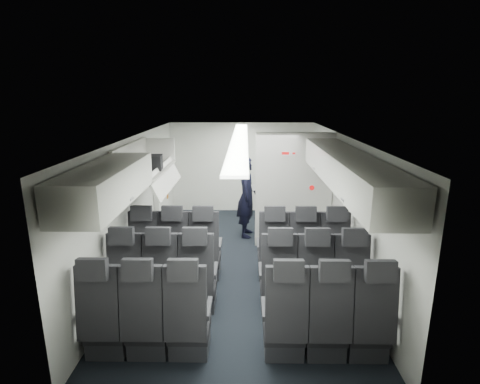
{
  "coord_description": "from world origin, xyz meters",
  "views": [
    {
      "loc": [
        0.09,
        -5.88,
        2.8
      ],
      "look_at": [
        0.0,
        0.4,
        1.15
      ],
      "focal_mm": 28.0,
      "sensor_mm": 36.0,
      "label": 1
    }
  ],
  "objects_px": {
    "galley_unit": "(282,175)",
    "seat_row_mid": "(238,282)",
    "boarding_door": "(161,187)",
    "seat_row_rear": "(236,323)",
    "seat_row_front": "(239,254)",
    "carry_on_bag": "(148,164)",
    "flight_attendant": "(247,197)"
  },
  "relations": [
    {
      "from": "galley_unit",
      "to": "seat_row_mid",
      "type": "bearing_deg",
      "value": -102.88
    },
    {
      "from": "seat_row_mid",
      "to": "galley_unit",
      "type": "relative_size",
      "value": 1.75
    },
    {
      "from": "seat_row_mid",
      "to": "boarding_door",
      "type": "distance_m",
      "value": 3.45
    },
    {
      "from": "seat_row_rear",
      "to": "boarding_door",
      "type": "relative_size",
      "value": 1.79
    },
    {
      "from": "galley_unit",
      "to": "boarding_door",
      "type": "height_order",
      "value": "galley_unit"
    },
    {
      "from": "seat_row_mid",
      "to": "seat_row_front",
      "type": "bearing_deg",
      "value": 90.0
    },
    {
      "from": "seat_row_front",
      "to": "seat_row_mid",
      "type": "bearing_deg",
      "value": -90.0
    },
    {
      "from": "seat_row_mid",
      "to": "carry_on_bag",
      "type": "xyz_separation_m",
      "value": [
        -1.39,
        1.13,
        1.37
      ]
    },
    {
      "from": "seat_row_mid",
      "to": "flight_attendant",
      "type": "height_order",
      "value": "flight_attendant"
    },
    {
      "from": "seat_row_mid",
      "to": "carry_on_bag",
      "type": "distance_m",
      "value": 2.26
    },
    {
      "from": "seat_row_mid",
      "to": "carry_on_bag",
      "type": "bearing_deg",
      "value": 140.85
    },
    {
      "from": "seat_row_front",
      "to": "galley_unit",
      "type": "relative_size",
      "value": 1.75
    },
    {
      "from": "seat_row_front",
      "to": "seat_row_rear",
      "type": "relative_size",
      "value": 1.0
    },
    {
      "from": "boarding_door",
      "to": "carry_on_bag",
      "type": "distance_m",
      "value": 2.04
    },
    {
      "from": "seat_row_rear",
      "to": "flight_attendant",
      "type": "bearing_deg",
      "value": 88.12
    },
    {
      "from": "seat_row_rear",
      "to": "boarding_door",
      "type": "bearing_deg",
      "value": 112.87
    },
    {
      "from": "carry_on_bag",
      "to": "flight_attendant",
      "type": "bearing_deg",
      "value": 41.06
    },
    {
      "from": "seat_row_front",
      "to": "carry_on_bag",
      "type": "distance_m",
      "value": 1.97
    },
    {
      "from": "galley_unit",
      "to": "carry_on_bag",
      "type": "height_order",
      "value": "carry_on_bag"
    },
    {
      "from": "carry_on_bag",
      "to": "seat_row_front",
      "type": "bearing_deg",
      "value": -15.28
    },
    {
      "from": "seat_row_front",
      "to": "flight_attendant",
      "type": "relative_size",
      "value": 2.06
    },
    {
      "from": "flight_attendant",
      "to": "seat_row_front",
      "type": "bearing_deg",
      "value": -179.82
    },
    {
      "from": "seat_row_front",
      "to": "flight_attendant",
      "type": "xyz_separation_m",
      "value": [
        0.12,
        1.84,
        0.41
      ]
    },
    {
      "from": "seat_row_front",
      "to": "seat_row_rear",
      "type": "distance_m",
      "value": 1.8
    },
    {
      "from": "seat_row_mid",
      "to": "galley_unit",
      "type": "xyz_separation_m",
      "value": [
        0.95,
        4.15,
        0.55
      ]
    },
    {
      "from": "seat_row_rear",
      "to": "galley_unit",
      "type": "distance_m",
      "value": 5.17
    },
    {
      "from": "flight_attendant",
      "to": "carry_on_bag",
      "type": "relative_size",
      "value": 3.81
    },
    {
      "from": "galley_unit",
      "to": "flight_attendant",
      "type": "height_order",
      "value": "galley_unit"
    },
    {
      "from": "seat_row_front",
      "to": "boarding_door",
      "type": "xyz_separation_m",
      "value": [
        -1.64,
        2.09,
        0.55
      ]
    },
    {
      "from": "galley_unit",
      "to": "carry_on_bag",
      "type": "bearing_deg",
      "value": -127.79
    },
    {
      "from": "boarding_door",
      "to": "flight_attendant",
      "type": "xyz_separation_m",
      "value": [
        1.76,
        -0.24,
        -0.14
      ]
    },
    {
      "from": "seat_row_rear",
      "to": "flight_attendant",
      "type": "relative_size",
      "value": 2.06
    }
  ]
}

